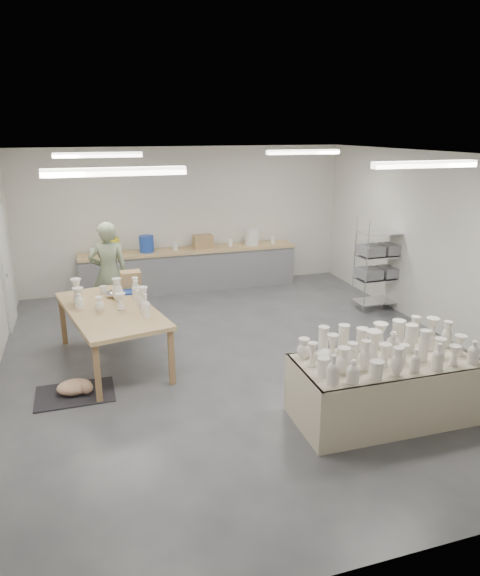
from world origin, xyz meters
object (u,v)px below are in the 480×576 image
object	(u,v)px
red_stool	(111,304)
potter	(109,273)
drying_table	(384,385)
work_table	(114,305)

from	to	relation	value
red_stool	potter	bearing A→B (deg)	-90.00
drying_table	red_stool	size ratio (longest dim) A/B	5.49
potter	red_stool	xyz separation A→B (m)	(0.00, 0.27, -0.66)
potter	red_stool	world-z (taller)	potter
potter	red_stool	distance (m)	0.71
work_table	potter	xyz separation A→B (m)	(0.04, 1.57, 0.06)
potter	red_stool	bearing A→B (deg)	-88.63
drying_table	work_table	distance (m)	3.98
work_table	potter	bearing A→B (deg)	76.74
potter	work_table	bearing A→B (deg)	89.93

